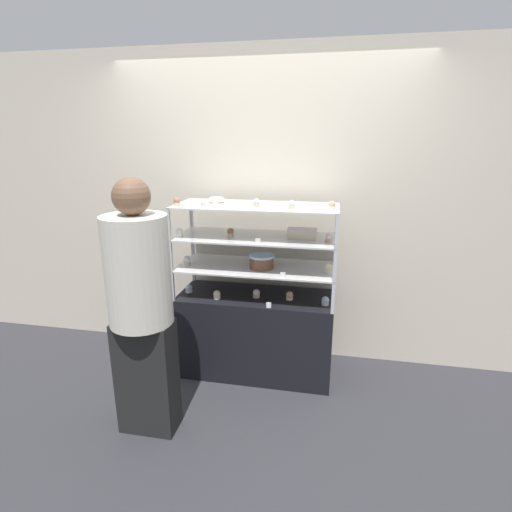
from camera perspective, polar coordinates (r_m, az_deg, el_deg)
The scene contains 29 objects.
ground_plane at distance 3.53m, azimuth -0.00°, elevation -15.89°, with size 20.00×20.00×0.00m, color #2D2D33.
back_wall at distance 3.42m, azimuth 1.29°, elevation 6.58°, with size 8.00×0.05×2.60m.
display_base at distance 3.36m, azimuth -0.00°, elevation -10.98°, with size 1.23×0.50×0.68m.
display_riser_lower at distance 3.14m, azimuth -0.00°, elevation -1.73°, with size 1.23×0.50×0.24m.
display_riser_middle at distance 3.07m, azimuth -0.00°, elevation 2.56°, with size 1.23×0.50×0.24m.
display_riser_upper at distance 3.02m, azimuth -0.00°, elevation 7.02°, with size 1.23×0.50×0.24m.
layer_cake_centerpiece at distance 3.08m, azimuth 0.82°, elevation -0.76°, with size 0.20×0.20×0.10m.
sheet_cake_frosted at distance 3.04m, azimuth 6.58°, elevation 3.25°, with size 0.22×0.13×0.07m.
cupcake_0 at distance 3.30m, azimuth -9.57°, elevation -4.63°, with size 0.06×0.06×0.07m.
cupcake_1 at distance 3.15m, azimuth -5.61°, elevation -5.53°, with size 0.06×0.06×0.07m.
cupcake_2 at distance 3.16m, azimuth 0.05°, elevation -5.39°, with size 0.06×0.06×0.07m.
cupcake_3 at distance 3.13m, azimuth 4.81°, elevation -5.68°, with size 0.06×0.06×0.07m.
cupcake_4 at distance 3.07m, azimuth 9.87°, elevation -6.35°, with size 0.06×0.06×0.07m.
price_tag_0 at distance 2.97m, azimuth 1.83°, elevation -7.03°, with size 0.04×0.00×0.04m.
cupcake_5 at distance 3.22m, azimuth -9.81°, elevation -0.59°, with size 0.06×0.06×0.07m.
cupcake_6 at distance 3.02m, azimuth 10.33°, elevation -1.78°, with size 0.06×0.06×0.07m.
price_tag_1 at distance 2.87m, azimuth 3.84°, elevation -2.75°, with size 0.04×0.00×0.04m.
cupcake_7 at distance 3.10m, azimuth -10.90°, elevation 3.32°, with size 0.05×0.05×0.07m.
cupcake_8 at distance 3.05m, azimuth -3.66°, elevation 3.37°, with size 0.05×0.05×0.07m.
cupcake_9 at distance 2.93m, azimuth 10.37°, elevation 2.55°, with size 0.05×0.05×0.07m.
price_tag_2 at distance 2.83m, azimuth 0.27°, elevation 2.11°, with size 0.04×0.00×0.04m.
cupcake_10 at distance 3.05m, azimuth -11.25°, elevation 7.61°, with size 0.05×0.05×0.06m.
cupcake_11 at distance 3.02m, azimuth -5.81°, elevation 7.75°, with size 0.05×0.05×0.06m.
cupcake_12 at distance 2.95m, azimuth 0.04°, elevation 7.63°, with size 0.05×0.05×0.06m.
cupcake_13 at distance 2.87m, azimuth 5.12°, elevation 7.33°, with size 0.05×0.05×0.06m.
cupcake_14 at distance 2.88m, azimuth 10.79°, elevation 7.14°, with size 0.05×0.05×0.06m.
price_tag_3 at distance 2.88m, azimuth -7.56°, elevation 7.14°, with size 0.04×0.00×0.04m.
donut_glazed at distance 3.16m, azimuth -5.65°, elevation 8.00°, with size 0.13×0.13×0.04m.
customer_figure at distance 2.59m, azimuth -16.13°, elevation -6.70°, with size 0.39×0.39×1.68m.
Camera 1 is at (0.57, -2.92, 1.89)m, focal length 28.00 mm.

